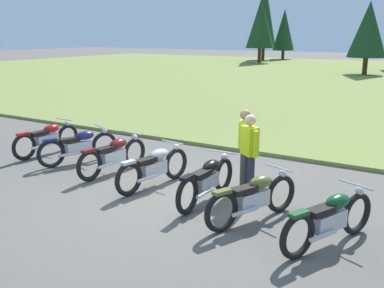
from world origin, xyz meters
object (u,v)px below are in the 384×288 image
Objects in this scene: rider_near_row_end at (249,151)px; motorcycle_british_green at (330,219)px; motorcycle_olive at (253,197)px; rider_in_hivis_vest at (245,144)px; motorcycle_red at (47,138)px; motorcycle_silver at (154,167)px; motorcycle_navy at (79,146)px; motorcycle_maroon at (113,155)px; motorcycle_black at (207,180)px.

motorcycle_british_green is at bearing -32.71° from rider_near_row_end.
motorcycle_olive is 1.19× the size of rider_in_hivis_vest.
motorcycle_red is 4.02m from motorcycle_silver.
motorcycle_red is 1.07× the size of motorcycle_british_green.
motorcycle_navy is 1.19× the size of rider_in_hivis_vest.
rider_in_hivis_vest is (4.30, 0.46, 0.51)m from motorcycle_navy.
motorcycle_red is at bearing 172.59° from motorcycle_maroon.
motorcycle_maroon is 1.26× the size of rider_in_hivis_vest.
rider_near_row_end is at bearing 147.29° from motorcycle_british_green.
motorcycle_navy is at bearing -173.88° from rider_in_hivis_vest.
motorcycle_black is 1.23m from rider_in_hivis_vest.
motorcycle_navy and motorcycle_silver have the same top height.
motorcycle_maroon is 1.00× the size of motorcycle_silver.
motorcycle_black and motorcycle_olive have the same top height.
motorcycle_red and motorcycle_british_green have the same top height.
motorcycle_silver is at bearing -9.92° from motorcycle_navy.
motorcycle_black is (1.38, -0.16, 0.00)m from motorcycle_silver.
motorcycle_silver is (3.97, -0.60, 0.00)m from motorcycle_red.
motorcycle_navy is 1.01× the size of motorcycle_british_green.
motorcycle_olive is at bearing -11.87° from motorcycle_maroon.
motorcycle_red is at bearing -176.74° from rider_in_hivis_vest.
motorcycle_black is 1.07× the size of motorcycle_british_green.
motorcycle_maroon is 3.11m from rider_in_hivis_vest.
motorcycle_maroon and motorcycle_olive have the same top height.
motorcycle_olive is 1.37m from motorcycle_british_green.
motorcycle_olive is (1.14, -0.39, 0.00)m from motorcycle_black.
motorcycle_british_green is at bearing -9.97° from motorcycle_red.
motorcycle_british_green is (6.52, -1.24, 0.00)m from motorcycle_navy.
motorcycle_silver is (1.35, -0.26, 0.00)m from motorcycle_maroon.
motorcycle_silver is at bearing 173.23° from motorcycle_black.
motorcycle_black is 1.06× the size of motorcycle_olive.
motorcycle_silver is (2.66, -0.46, 0.00)m from motorcycle_navy.
motorcycle_black is at bearing 161.26° from motorcycle_olive.
rider_in_hivis_vest is (-2.22, 1.70, 0.51)m from motorcycle_british_green.
motorcycle_maroon is 1.06× the size of motorcycle_british_green.
motorcycle_maroon is 1.06× the size of motorcycle_olive.
motorcycle_red and motorcycle_navy have the same top height.
motorcycle_silver is 1.38m from motorcycle_black.
motorcycle_navy and motorcycle_olive have the same top height.
motorcycle_british_green is at bearing -11.25° from motorcycle_maroon.
motorcycle_silver is at bearing -150.61° from rider_in_hivis_vest.
motorcycle_navy is at bearing 179.77° from rider_near_row_end.
motorcycle_red is 2.65m from motorcycle_maroon.
motorcycle_red is at bearing 173.92° from motorcycle_navy.
motorcycle_red is at bearing 178.47° from rider_near_row_end.
motorcycle_olive is at bearing -59.47° from rider_in_hivis_vest.
motorcycle_silver is 1.05× the size of motorcycle_olive.
motorcycle_british_green is at bearing -11.32° from motorcycle_silver.
motorcycle_navy is 1.00× the size of motorcycle_olive.
motorcycle_black is (2.73, -0.43, 0.00)m from motorcycle_maroon.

